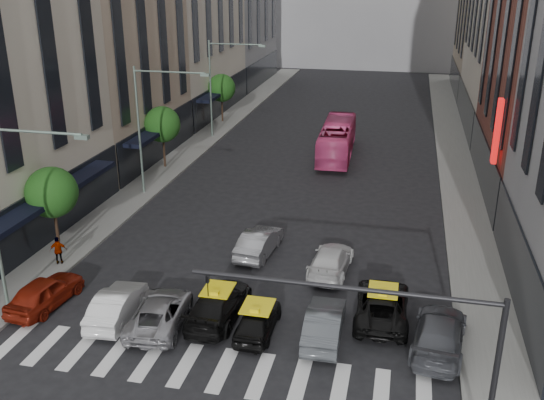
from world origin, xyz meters
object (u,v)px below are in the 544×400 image
Objects in this scene: streetlamp_far at (220,76)px; car_red at (45,292)px; streetlamp_near at (7,194)px; car_white_front at (117,305)px; taxi_left at (218,304)px; bus at (337,139)px; taxi_center at (258,320)px; streetlamp_mid at (151,114)px; pedestrian_far at (58,250)px.

streetlamp_far is 2.04× the size of car_red.
car_white_front is (4.73, 0.18, -5.17)m from streetlamp_near.
streetlamp_near is at bearing 34.88° from car_red.
car_red is 8.51m from taxi_left.
bus is at bearing 67.88° from streetlamp_near.
taxi_center is (6.66, 0.31, -0.07)m from car_white_front.
streetlamp_mid is 1.75× the size of taxi_left.
streetlamp_far reaches higher than taxi_left.
streetlamp_far is at bearing -71.49° from taxi_left.
streetlamp_mid is 17.45m from bus.
streetlamp_mid is at bearing -77.94° from car_white_front.
pedestrian_far reaches higher than car_white_front.
streetlamp_far reaches higher than bus.
streetlamp_near is 5.72× the size of pedestrian_far.
taxi_left is 2.22m from taxi_center.
streetlamp_mid reaches higher than pedestrian_far.
car_white_front is at bearing -73.36° from streetlamp_mid.
streetlamp_near reaches higher than taxi_left.
taxi_left is 3.26× the size of pedestrian_far.
car_white_front is at bearing 74.48° from bus.
streetlamp_near is 2.32× the size of taxi_center.
car_red is 0.41× the size of bus.
bus is at bearing -93.01° from taxi_left.
streetlamp_mid is 0.83× the size of bus.
pedestrian_far is (-5.51, 4.23, 0.21)m from car_white_front.
taxi_left is (4.58, 1.09, 0.01)m from car_white_front.
streetlamp_far is 1.75× the size of taxi_left.
pedestrian_far is (-0.78, -11.59, -4.97)m from streetlamp_mid.
streetlamp_mid is 16.00m from streetlamp_far.
streetlamp_far is 31.97m from car_red.
car_white_front is (3.89, -0.29, -0.02)m from car_red.
car_red is 2.80× the size of pedestrian_far.
taxi_center is 0.36× the size of bus.
taxi_center is 27.88m from bus.
car_red is at bearing 89.57° from pedestrian_far.
streetlamp_mid is 2.32× the size of taxi_center.
pedestrian_far is at bearing -15.66° from taxi_left.
streetlamp_near reaches higher than taxi_center.
taxi_left reaches higher than taxi_center.
bus reaches higher than car_red.
car_red is 3.90m from car_white_front.
pedestrian_far is (-12.16, 3.92, 0.28)m from taxi_center.
car_red is at bearing -8.79° from car_white_front.
streetlamp_near is 16.00m from streetlamp_mid.
streetlamp_mid is at bearing -80.79° from car_red.
streetlamp_far is 33.92m from taxi_center.
car_white_front is (4.73, -15.82, -5.17)m from streetlamp_mid.
streetlamp_near is 32.00m from streetlamp_far.
streetlamp_near is 2.03× the size of car_white_front.
streetlamp_far is 0.83× the size of bus.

